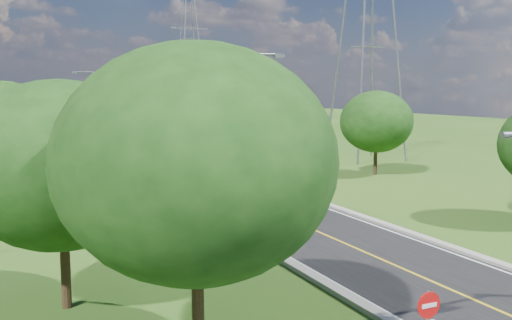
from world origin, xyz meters
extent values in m
plane|color=#1F4E16|center=(0.00, 60.00, 0.00)|extent=(260.00, 260.00, 0.00)
cube|color=black|center=(0.00, 66.00, 0.03)|extent=(8.00, 150.00, 0.06)
cube|color=gray|center=(-4.25, 66.00, 0.11)|extent=(0.50, 150.00, 0.22)
cube|color=gray|center=(4.25, 66.00, 0.11)|extent=(0.50, 150.00, 0.22)
cylinder|color=#B20F0F|center=(-5.60, -1.53, 2.10)|extent=(0.76, 0.05, 0.76)
cube|color=white|center=(-5.60, -1.56, 2.10)|extent=(0.50, 0.02, 0.12)
cylinder|color=slate|center=(5.20, 38.00, 1.20)|extent=(0.08, 0.08, 2.40)
cube|color=white|center=(5.20, 37.97, 2.00)|extent=(0.55, 0.04, 0.70)
cube|color=gray|center=(-10.00, 140.00, 1.00)|extent=(1.20, 3.00, 2.00)
cube|color=gray|center=(10.00, 140.00, 1.00)|extent=(1.20, 3.00, 2.00)
cube|color=gray|center=(0.00, 140.00, 2.60)|extent=(30.00, 3.00, 1.20)
cylinder|color=slate|center=(-6.00, 12.00, 5.00)|extent=(0.22, 0.22, 10.00)
cylinder|color=slate|center=(-7.40, 12.00, 9.60)|extent=(2.80, 0.12, 0.12)
cylinder|color=slate|center=(-4.60, 12.00, 9.60)|extent=(2.80, 0.12, 0.12)
cube|color=slate|center=(-8.70, 12.00, 9.55)|extent=(0.50, 0.25, 0.18)
cube|color=slate|center=(-3.30, 12.00, 9.55)|extent=(0.50, 0.25, 0.18)
cylinder|color=slate|center=(-6.00, 45.00, 5.00)|extent=(0.22, 0.22, 10.00)
cylinder|color=slate|center=(-7.40, 45.00, 9.60)|extent=(2.80, 0.12, 0.12)
cylinder|color=slate|center=(-4.60, 45.00, 9.60)|extent=(2.80, 0.12, 0.12)
cube|color=slate|center=(-8.70, 45.00, 9.55)|extent=(0.50, 0.25, 0.18)
cube|color=slate|center=(-3.30, 45.00, 9.55)|extent=(0.50, 0.25, 0.18)
cylinder|color=slate|center=(6.00, 78.00, 5.00)|extent=(0.22, 0.22, 10.00)
cylinder|color=slate|center=(4.60, 78.00, 9.60)|extent=(2.80, 0.12, 0.12)
cylinder|color=slate|center=(7.40, 78.00, 9.60)|extent=(2.80, 0.12, 0.12)
cube|color=slate|center=(3.30, 78.00, 9.55)|extent=(0.50, 0.25, 0.18)
cube|color=slate|center=(8.70, 78.00, 9.55)|extent=(0.50, 0.25, 0.18)
cube|color=slate|center=(26.00, 115.00, 21.84)|extent=(9.00, 0.25, 0.25)
cube|color=slate|center=(26.00, 115.00, 25.20)|extent=(7.00, 0.25, 0.25)
cylinder|color=black|center=(-14.00, 8.00, 1.53)|extent=(0.36, 0.36, 3.06)
ellipsoid|color=#14380F|center=(-14.00, 8.00, 5.27)|extent=(7.14, 7.14, 6.07)
cylinder|color=black|center=(-15.00, 50.00, 1.62)|extent=(0.36, 0.36, 3.24)
ellipsoid|color=#14380F|center=(-15.00, 50.00, 5.58)|extent=(7.56, 7.56, 6.43)
cylinder|color=black|center=(-14.50, 98.00, 1.26)|extent=(0.36, 0.36, 2.52)
ellipsoid|color=#14380F|center=(-14.50, 98.00, 4.34)|extent=(5.88, 5.88, 5.00)
cylinder|color=black|center=(-11.00, 2.00, 1.71)|extent=(0.36, 0.36, 3.42)
ellipsoid|color=#14380F|center=(-11.00, 2.00, 5.89)|extent=(7.98, 7.98, 6.78)
cylinder|color=black|center=(16.00, 30.00, 1.44)|extent=(0.36, 0.36, 2.88)
ellipsoid|color=#14380F|center=(16.00, 30.00, 4.96)|extent=(6.72, 6.72, 5.71)
cylinder|color=black|center=(15.00, 52.00, 1.26)|extent=(0.36, 0.36, 2.52)
ellipsoid|color=#14380F|center=(15.00, 52.00, 4.34)|extent=(5.88, 5.88, 5.00)
cylinder|color=black|center=(17.00, 76.00, 1.53)|extent=(0.36, 0.36, 3.06)
ellipsoid|color=#14380F|center=(17.00, 76.00, 5.27)|extent=(7.14, 7.14, 6.07)
cylinder|color=black|center=(14.50, 100.00, 1.17)|extent=(0.36, 0.36, 2.34)
ellipsoid|color=#14380F|center=(14.50, 100.00, 4.03)|extent=(5.46, 5.46, 4.64)
cylinder|color=black|center=(18.00, 120.00, 1.35)|extent=(0.36, 0.36, 2.70)
ellipsoid|color=#14380F|center=(18.00, 120.00, 4.65)|extent=(6.30, 6.30, 5.36)
imported|color=white|center=(1.17, 55.00, 1.68)|extent=(4.23, 11.87, 3.24)
imported|color=silver|center=(-3.06, 52.22, 1.60)|extent=(3.14, 11.20, 3.09)
camera|label=1|loc=(-16.10, -13.08, 7.94)|focal=40.00mm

